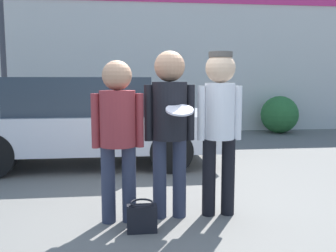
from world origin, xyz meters
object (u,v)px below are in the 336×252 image
at_px(person_left, 118,126).
at_px(shrub, 280,115).
at_px(handbag, 142,217).
at_px(person_middle_with_frisbee, 170,118).
at_px(person_right, 220,117).
at_px(parked_car_near, 87,121).
at_px(street_lamp, 12,1).

relative_size(person_left, shrub, 1.62).
bearing_deg(person_left, shrub, 54.43).
height_order(shrub, handbag, shrub).
height_order(person_left, person_middle_with_frisbee, person_middle_with_frisbee).
xyz_separation_m(person_right, parked_car_near, (-1.71, 2.84, -0.32)).
bearing_deg(person_right, shrub, 61.38).
relative_size(person_middle_with_frisbee, shrub, 1.72).
bearing_deg(person_right, handbag, -156.27).
bearing_deg(street_lamp, parked_car_near, -45.78).
relative_size(person_right, shrub, 1.72).
distance_m(person_middle_with_frisbee, street_lamp, 5.75).
distance_m(person_left, person_middle_with_frisbee, 0.57).
distance_m(person_right, street_lamp, 6.03).
distance_m(person_middle_with_frisbee, shrub, 7.38).
height_order(parked_car_near, shrub, parked_car_near).
bearing_deg(person_middle_with_frisbee, person_left, -172.46).
bearing_deg(person_right, person_middle_with_frisbee, -178.81).
xyz_separation_m(parked_car_near, street_lamp, (-1.67, 1.71, 2.39)).
bearing_deg(person_middle_with_frisbee, handbag, -130.98).
height_order(person_middle_with_frisbee, shrub, person_middle_with_frisbee).
xyz_separation_m(parked_car_near, handbag, (0.83, -3.23, -0.64)).
height_order(person_right, handbag, person_right).
bearing_deg(parked_car_near, street_lamp, 134.22).
bearing_deg(street_lamp, person_left, -63.97).
height_order(person_middle_with_frisbee, parked_car_near, person_middle_with_frisbee).
xyz_separation_m(person_middle_with_frisbee, person_right, (0.56, 0.01, -0.01)).
bearing_deg(street_lamp, person_right, -53.41).
bearing_deg(shrub, handbag, -122.92).
relative_size(person_middle_with_frisbee, parked_car_near, 0.41).
xyz_separation_m(person_middle_with_frisbee, street_lamp, (-2.82, 4.56, 2.06)).
distance_m(street_lamp, shrub, 7.45).
xyz_separation_m(person_right, street_lamp, (-3.38, 4.55, 2.07)).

